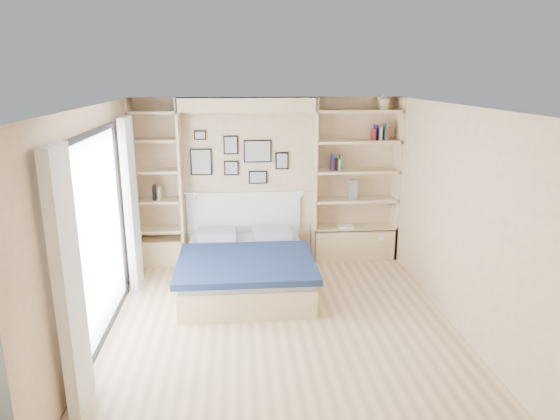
{
  "coord_description": "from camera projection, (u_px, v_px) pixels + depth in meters",
  "views": [
    {
      "loc": [
        -0.46,
        -5.26,
        2.82
      ],
      "look_at": [
        0.07,
        0.9,
        1.13
      ],
      "focal_mm": 32.0,
      "sensor_mm": 36.0,
      "label": 1
    }
  ],
  "objects": [
    {
      "name": "ground",
      "position": [
        280.0,
        324.0,
        5.84
      ],
      "size": [
        4.5,
        4.5,
        0.0
      ],
      "primitive_type": "plane",
      "color": "#DFBD8A",
      "rests_on": "ground"
    },
    {
      "name": "shelf_decor",
      "position": [
        341.0,
        152.0,
        7.48
      ],
      "size": [
        3.52,
        0.23,
        2.03
      ],
      "color": "maroon",
      "rests_on": "ground"
    },
    {
      "name": "bed",
      "position": [
        246.0,
        267.0,
        6.8
      ],
      "size": [
        1.75,
        2.22,
        1.07
      ],
      "color": "#DABC8B",
      "rests_on": "ground"
    },
    {
      "name": "room_shell",
      "position": [
        243.0,
        203.0,
        6.99
      ],
      "size": [
        4.5,
        4.5,
        4.5
      ],
      "color": "#DDBA8C",
      "rests_on": "ground"
    },
    {
      "name": "reading_lamps",
      "position": [
        249.0,
        193.0,
        7.45
      ],
      "size": [
        1.92,
        0.12,
        0.15
      ],
      "color": "silver",
      "rests_on": "ground"
    },
    {
      "name": "photo_gallery",
      "position": [
        238.0,
        158.0,
        7.52
      ],
      "size": [
        1.48,
        0.02,
        0.82
      ],
      "color": "black",
      "rests_on": "ground"
    }
  ]
}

